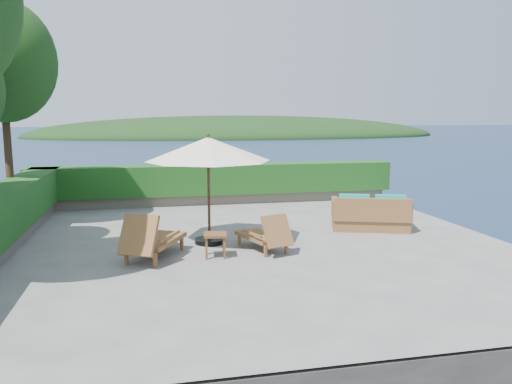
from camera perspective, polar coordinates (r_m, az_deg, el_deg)
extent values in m
plane|color=gray|center=(11.92, -0.60, -5.84)|extent=(12.00, 12.00, 0.00)
cube|color=#574E45|center=(12.40, -0.59, -12.80)|extent=(12.00, 12.00, 3.00)
plane|color=#14223F|center=(13.00, -0.58, -18.76)|extent=(600.00, 600.00, 0.00)
ellipsoid|color=black|center=(153.87, -2.00, 6.41)|extent=(126.00, 57.60, 12.60)
cube|color=#685F53|center=(17.29, -4.34, -0.71)|extent=(12.00, 0.60, 0.36)
cube|color=#154212|center=(17.20, -4.37, 1.49)|extent=(12.40, 0.90, 1.00)
cylinder|color=#3E2817|center=(14.98, -26.54, 5.28)|extent=(0.20, 0.20, 4.68)
ellipsoid|color=#153310|center=(15.03, -27.09, 13.20)|extent=(2.80, 2.80, 3.22)
cylinder|color=black|center=(11.95, -5.33, -5.58)|extent=(0.72, 0.72, 0.11)
cylinder|color=#3D2316|center=(11.71, -5.41, 0.13)|extent=(0.07, 0.07, 2.51)
cone|color=#EBE7CC|center=(11.61, -5.48, 4.90)|extent=(2.98, 2.98, 0.55)
sphere|color=#3D2316|center=(11.59, -5.51, 6.54)|extent=(0.09, 0.09, 0.09)
cube|color=brown|center=(10.51, -14.58, -7.30)|extent=(0.09, 0.09, 0.29)
cube|color=brown|center=(10.23, -11.46, -7.64)|extent=(0.09, 0.09, 0.29)
cube|color=brown|center=(11.66, -11.35, -5.60)|extent=(0.09, 0.09, 0.29)
cube|color=brown|center=(11.41, -8.49, -5.85)|extent=(0.09, 0.09, 0.29)
cube|color=brown|center=(10.99, -11.18, -5.45)|extent=(1.32, 1.64, 0.10)
cube|color=brown|center=(10.19, -13.29, -4.81)|extent=(0.88, 0.76, 0.79)
cube|color=brown|center=(10.93, -13.53, -4.70)|extent=(0.49, 0.88, 0.06)
cube|color=brown|center=(10.60, -9.86, -5.00)|extent=(0.49, 0.88, 0.06)
cube|color=brown|center=(10.73, 1.10, -6.82)|extent=(0.07, 0.07, 0.25)
cube|color=brown|center=(11.01, 3.45, -6.42)|extent=(0.07, 0.07, 0.25)
cube|color=brown|center=(11.67, -1.92, -5.54)|extent=(0.07, 0.07, 0.25)
cube|color=brown|center=(11.94, 0.31, -5.22)|extent=(0.07, 0.07, 0.25)
cube|color=brown|center=(11.37, 0.43, -5.08)|extent=(1.00, 1.37, 0.09)
cube|color=brown|center=(10.72, 2.44, -4.47)|extent=(0.72, 0.59, 0.67)
cube|color=brown|center=(11.01, -0.48, -4.77)|extent=(0.32, 0.78, 0.05)
cube|color=brown|center=(11.35, 2.33, -4.37)|extent=(0.32, 0.78, 0.05)
cube|color=brown|center=(10.58, -5.68, -6.49)|extent=(0.05, 0.05, 0.46)
cube|color=brown|center=(10.58, -3.62, -6.45)|extent=(0.05, 0.05, 0.46)
cube|color=brown|center=(10.94, -5.69, -5.97)|extent=(0.05, 0.05, 0.46)
cube|color=brown|center=(10.95, -3.71, -5.94)|extent=(0.05, 0.05, 0.46)
cube|color=brown|center=(10.70, -4.69, -4.88)|extent=(0.53, 0.53, 0.05)
cube|color=brown|center=(13.66, 12.89, -3.25)|extent=(2.19, 1.57, 0.44)
cube|color=brown|center=(13.14, 13.16, -2.02)|extent=(1.92, 0.78, 0.60)
cube|color=brown|center=(13.53, 8.96, -1.83)|extent=(0.44, 0.98, 0.49)
cube|color=brown|center=(13.74, 16.85, -1.94)|extent=(0.44, 0.98, 0.49)
cube|color=teal|center=(13.61, 10.98, -1.86)|extent=(1.07, 1.02, 0.20)
cube|color=teal|center=(13.72, 14.82, -1.92)|extent=(1.07, 1.02, 0.20)
cube|color=teal|center=(13.17, 11.14, -1.11)|extent=(0.78, 0.39, 0.40)
cube|color=teal|center=(13.28, 15.11, -1.17)|extent=(0.78, 0.39, 0.40)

